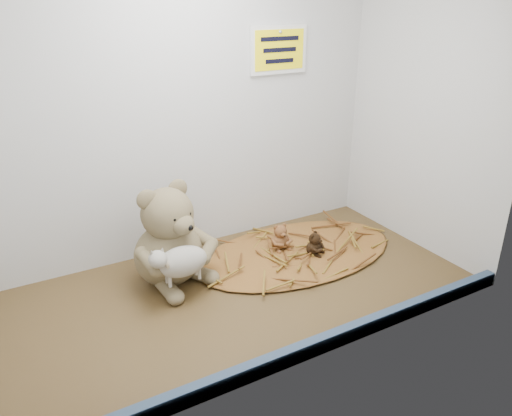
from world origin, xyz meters
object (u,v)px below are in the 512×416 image
mini_teddy_tan (280,235)px  main_teddy (167,234)px  mini_teddy_brown (314,243)px  toy_lamb (182,262)px

mini_teddy_tan → main_teddy: bearing=-178.8°
main_teddy → mini_teddy_brown: bearing=-30.8°
mini_teddy_brown → main_teddy: bearing=131.6°
main_teddy → mini_teddy_brown: main_teddy is taller
mini_teddy_tan → mini_teddy_brown: 10.17cm
toy_lamb → mini_teddy_brown: bearing=2.0°
toy_lamb → mini_teddy_brown: 40.61cm
main_teddy → toy_lamb: (0.00, -9.65, -3.15)cm
mini_teddy_tan → mini_teddy_brown: bearing=-48.1°
toy_lamb → mini_teddy_tan: (33.67, 9.18, -5.23)cm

